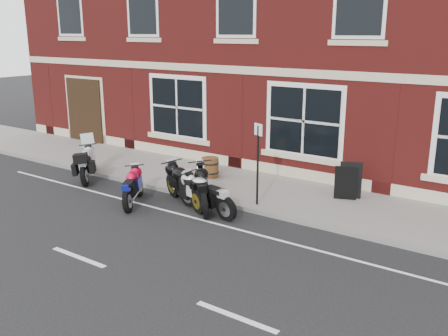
{
  "coord_description": "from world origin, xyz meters",
  "views": [
    {
      "loc": [
        8.04,
        -9.18,
        4.63
      ],
      "look_at": [
        0.56,
        1.6,
        1.0
      ],
      "focal_mm": 40.0,
      "sensor_mm": 36.0,
      "label": 1
    }
  ],
  "objects": [
    {
      "name": "moto_sport_black",
      "position": [
        -0.26,
        0.93,
        0.58
      ],
      "size": [
        2.1,
        1.09,
        1.02
      ],
      "rotation": [
        0.0,
        0.0,
        1.13
      ],
      "color": "black",
      "rests_on": "ground"
    },
    {
      "name": "kerb",
      "position": [
        0.0,
        1.42,
        0.06
      ],
      "size": [
        30.0,
        0.16,
        0.12
      ],
      "primitive_type": "cube",
      "color": "slate",
      "rests_on": "ground"
    },
    {
      "name": "sidewalk",
      "position": [
        0.0,
        3.0,
        0.06
      ],
      "size": [
        30.0,
        3.0,
        0.12
      ],
      "primitive_type": "cube",
      "color": "slate",
      "rests_on": "ground"
    },
    {
      "name": "parking_sign",
      "position": [
        1.55,
        1.72,
        1.39
      ],
      "size": [
        0.3,
        0.13,
        2.2
      ],
      "rotation": [
        0.0,
        0.0,
        -0.37
      ],
      "color": "black",
      "rests_on": "sidewalk"
    },
    {
      "name": "ground",
      "position": [
        0.0,
        0.0,
        0.0
      ],
      "size": [
        80.0,
        80.0,
        0.0
      ],
      "primitive_type": "plane",
      "color": "black",
      "rests_on": "ground"
    },
    {
      "name": "moto_sport_silver",
      "position": [
        0.63,
        0.7,
        0.54
      ],
      "size": [
        2.08,
        0.54,
        0.94
      ],
      "rotation": [
        0.0,
        0.0,
        1.37
      ],
      "color": "black",
      "rests_on": "ground"
    },
    {
      "name": "moto_touring_silver",
      "position": [
        -4.33,
        1.05,
        0.56
      ],
      "size": [
        1.45,
        1.69,
        1.38
      ],
      "rotation": [
        0.0,
        0.0,
        0.7
      ],
      "color": "black",
      "rests_on": "ground"
    },
    {
      "name": "barrel_planter",
      "position": [
        -1.03,
        3.11,
        0.43
      ],
      "size": [
        0.56,
        0.56,
        0.63
      ],
      "color": "#451D12",
      "rests_on": "sidewalk"
    },
    {
      "name": "moto_sport_red",
      "position": [
        -1.45,
        0.16,
        0.5
      ],
      "size": [
        1.14,
        1.72,
        0.88
      ],
      "rotation": [
        0.0,
        0.0,
        0.56
      ],
      "color": "black",
      "rests_on": "ground"
    },
    {
      "name": "a_board_sign",
      "position": [
        3.37,
        3.54,
        0.62
      ],
      "size": [
        0.71,
        0.59,
        1.01
      ],
      "primitive_type": null,
      "rotation": [
        0.0,
        0.0,
        0.36
      ],
      "color": "black",
      "rests_on": "sidewalk"
    },
    {
      "name": "moto_naked_black",
      "position": [
        0.33,
        1.04,
        0.6
      ],
      "size": [
        1.56,
        1.89,
        1.04
      ],
      "rotation": [
        0.0,
        0.0,
        0.68
      ],
      "color": "black",
      "rests_on": "ground"
    }
  ]
}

